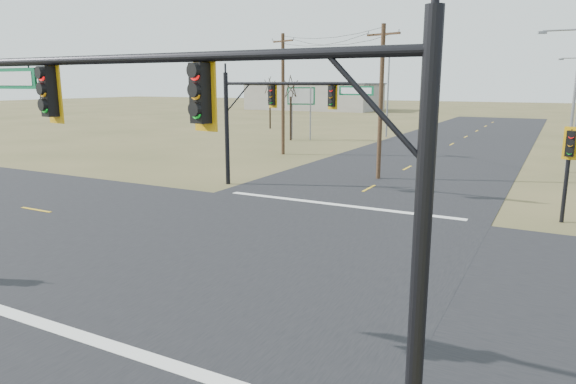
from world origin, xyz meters
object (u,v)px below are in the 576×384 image
at_px(bare_tree_a, 291,86).
at_px(mast_arm_far, 275,105).
at_px(utility_pole_near, 381,100).
at_px(streetlight_a, 571,92).
at_px(mast_arm_near, 212,129).
at_px(utility_pole_far, 283,93).
at_px(bare_tree_b, 270,85).
at_px(highway_sign, 301,102).
at_px(streetlight_c, 390,90).
at_px(pedestal_signal_ne, 569,152).

bearing_deg(bare_tree_a, mast_arm_far, -64.25).
height_order(utility_pole_near, streetlight_a, streetlight_a).
xyz_separation_m(streetlight_a, bare_tree_a, (-25.01, 8.80, 0.30)).
relative_size(mast_arm_far, bare_tree_a, 1.27).
xyz_separation_m(mast_arm_near, streetlight_a, (5.82, 30.77, 0.22)).
xyz_separation_m(utility_pole_far, bare_tree_b, (-13.29, 20.93, 0.56)).
bearing_deg(bare_tree_b, mast_arm_far, -59.63).
relative_size(mast_arm_near, highway_sign, 1.92).
bearing_deg(streetlight_a, streetlight_c, 117.11).
xyz_separation_m(mast_arm_far, bare_tree_a, (-10.90, 22.59, 0.89)).
xyz_separation_m(mast_arm_near, utility_pole_far, (-14.76, 29.79, 0.03)).
height_order(highway_sign, bare_tree_a, bare_tree_a).
distance_m(pedestal_signal_ne, bare_tree_b, 48.27).
xyz_separation_m(mast_arm_far, streetlight_c, (-2.93, 30.35, 0.49)).
relative_size(mast_arm_far, highway_sign, 1.64).
xyz_separation_m(utility_pole_near, streetlight_c, (-7.00, 24.64, 0.33)).
distance_m(pedestal_signal_ne, utility_pole_far, 24.64).
distance_m(mast_arm_near, streetlight_a, 31.32).
relative_size(mast_arm_near, mast_arm_far, 1.17).
relative_size(utility_pole_far, streetlight_a, 1.04).
bearing_deg(utility_pole_far, mast_arm_near, -63.64).
distance_m(pedestal_signal_ne, streetlight_a, 14.48).
bearing_deg(mast_arm_near, highway_sign, 125.17).
xyz_separation_m(streetlight_a, bare_tree_b, (-33.88, 19.94, 0.37)).
xyz_separation_m(streetlight_c, bare_tree_b, (-16.84, 3.38, 0.47)).
bearing_deg(utility_pole_near, streetlight_c, 105.85).
height_order(utility_pole_near, highway_sign, utility_pole_near).
distance_m(mast_arm_near, bare_tree_a, 43.98).
bearing_deg(highway_sign, utility_pole_far, -88.48).
height_order(mast_arm_far, utility_pole_far, utility_pole_far).
bearing_deg(utility_pole_near, streetlight_a, 38.81).
height_order(mast_arm_near, highway_sign, mast_arm_near).
height_order(mast_arm_far, utility_pole_near, utility_pole_near).
distance_m(highway_sign, bare_tree_a, 2.13).
xyz_separation_m(bare_tree_a, bare_tree_b, (-8.87, 11.15, 0.07)).
bearing_deg(bare_tree_a, bare_tree_b, 128.52).
bearing_deg(streetlight_a, utility_pole_far, 164.01).
bearing_deg(mast_arm_far, pedestal_signal_ne, 9.37).
relative_size(streetlight_c, bare_tree_a, 1.31).
distance_m(utility_pole_far, bare_tree_b, 24.80).
relative_size(utility_pole_far, streetlight_c, 1.06).
xyz_separation_m(mast_arm_far, highway_sign, (-10.31, 23.80, -0.76)).
xyz_separation_m(pedestal_signal_ne, bare_tree_a, (-25.05, 23.11, 2.51)).
xyz_separation_m(pedestal_signal_ne, bare_tree_b, (-33.92, 34.25, 2.57)).
distance_m(mast_arm_far, streetlight_c, 30.50).
relative_size(pedestal_signal_ne, utility_pole_near, 0.44).
xyz_separation_m(highway_sign, bare_tree_b, (-9.46, 9.94, 1.71)).
relative_size(streetlight_a, streetlight_c, 1.02).
relative_size(utility_pole_near, utility_pole_far, 0.95).
bearing_deg(utility_pole_far, streetlight_c, 78.59).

